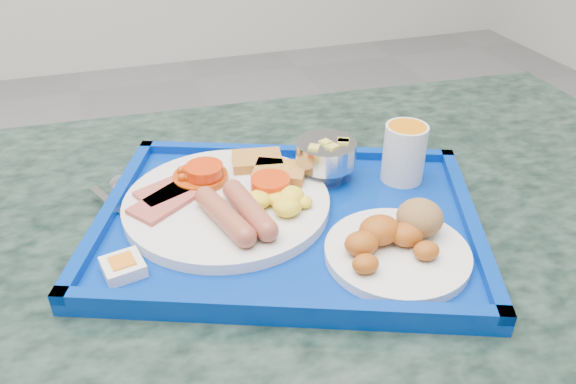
# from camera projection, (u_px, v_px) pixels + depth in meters

# --- Properties ---
(table) EXTENTS (1.35, 0.93, 0.82)m
(table) POSITION_uv_depth(u_px,v_px,m) (299.00, 343.00, 0.86)
(table) COLOR slate
(table) RESTS_ON floor
(tray) EXTENTS (0.59, 0.51, 0.03)m
(tray) POSITION_uv_depth(u_px,v_px,m) (288.00, 221.00, 0.75)
(tray) COLOR #032D95
(tray) RESTS_ON table
(main_plate) EXTENTS (0.28, 0.28, 0.04)m
(main_plate) POSITION_uv_depth(u_px,v_px,m) (233.00, 198.00, 0.75)
(main_plate) COLOR silver
(main_plate) RESTS_ON tray
(bread_plate) EXTENTS (0.17, 0.17, 0.06)m
(bread_plate) POSITION_uv_depth(u_px,v_px,m) (399.00, 242.00, 0.67)
(bread_plate) COLOR silver
(bread_plate) RESTS_ON tray
(fruit_bowl) EXTENTS (0.09, 0.09, 0.06)m
(fruit_bowl) POSITION_uv_depth(u_px,v_px,m) (326.00, 154.00, 0.81)
(fruit_bowl) COLOR #BABABC
(fruit_bowl) RESTS_ON tray
(juice_cup) EXTENTS (0.06, 0.06, 0.08)m
(juice_cup) POSITION_uv_depth(u_px,v_px,m) (404.00, 151.00, 0.80)
(juice_cup) COLOR silver
(juice_cup) RESTS_ON tray
(spoon) EXTENTS (0.08, 0.19, 0.01)m
(spoon) POSITION_uv_depth(u_px,v_px,m) (128.00, 192.00, 0.79)
(spoon) COLOR #BABABC
(spoon) RESTS_ON tray
(knife) EXTENTS (0.08, 0.15, 0.00)m
(knife) POSITION_uv_depth(u_px,v_px,m) (121.00, 211.00, 0.75)
(knife) COLOR #BABABC
(knife) RESTS_ON tray
(jam_packet) EXTENTS (0.05, 0.05, 0.02)m
(jam_packet) POSITION_uv_depth(u_px,v_px,m) (123.00, 267.00, 0.65)
(jam_packet) COLOR white
(jam_packet) RESTS_ON tray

